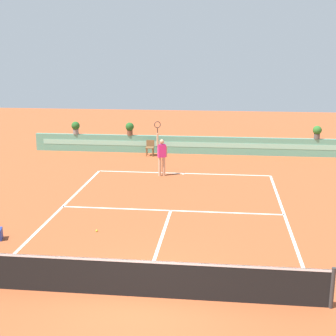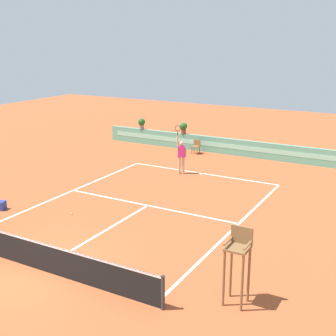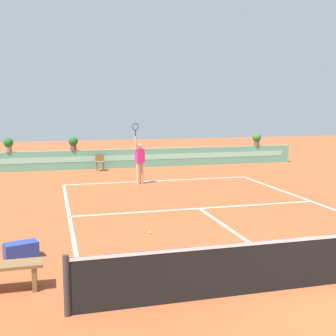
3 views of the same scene
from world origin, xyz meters
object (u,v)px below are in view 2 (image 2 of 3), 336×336
ball_kid_chair (196,146)px  tennis_player (181,154)px  umpire_chair (238,257)px  potted_plant_left (183,127)px  potted_plant_far_left (142,123)px  tennis_ball_near_baseline (72,214)px

ball_kid_chair → tennis_player: size_ratio=0.33×
umpire_chair → ball_kid_chair: 16.56m
potted_plant_left → potted_plant_far_left: same height
potted_plant_left → potted_plant_far_left: bearing=180.0°
ball_kid_chair → potted_plant_far_left: size_ratio=1.17×
potted_plant_left → tennis_player: bearing=-63.9°
potted_plant_left → tennis_ball_near_baseline: bearing=-84.1°
tennis_ball_near_baseline → umpire_chair: bearing=-18.8°
ball_kid_chair → tennis_player: tennis_player is taller
tennis_player → potted_plant_far_left: (-5.65, 5.05, 0.36)m
umpire_chair → potted_plant_far_left: (-12.58, 15.13, 0.07)m
tennis_player → umpire_chair: bearing=-55.5°
potted_plant_left → ball_kid_chair: bearing=-29.9°
ball_kid_chair → tennis_ball_near_baseline: ball_kid_chair is taller
tennis_player → potted_plant_left: bearing=116.1°
tennis_ball_near_baseline → tennis_player: bearing=80.6°
ball_kid_chair → tennis_player: bearing=-74.4°
umpire_chair → tennis_player: bearing=124.5°
ball_kid_chair → tennis_ball_near_baseline: size_ratio=12.50×
umpire_chair → ball_kid_chair: umpire_chair is taller
tennis_player → tennis_ball_near_baseline: bearing=-99.4°
tennis_player → potted_plant_far_left: tennis_player is taller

